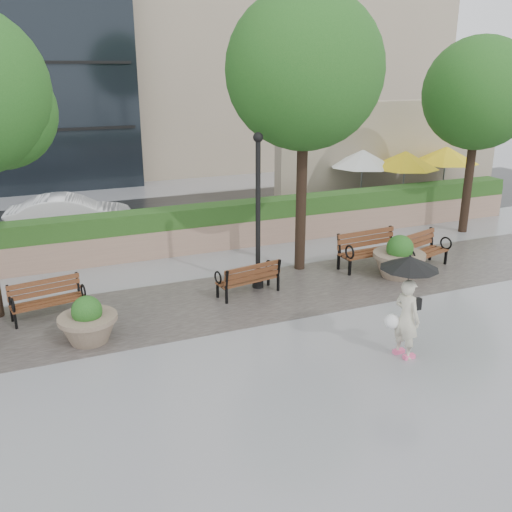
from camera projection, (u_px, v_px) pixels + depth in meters
name	position (u px, v px, depth m)	size (l,w,h in m)	color
ground	(283.00, 356.00, 10.99)	(100.00, 100.00, 0.00)	gray
cobble_strip	(229.00, 300.00, 13.60)	(28.00, 3.20, 0.01)	#383330
hedge_wall	(182.00, 230.00, 16.89)	(24.00, 0.80, 1.35)	#A07D67
cafe_wall	(392.00, 153.00, 22.55)	(10.00, 0.60, 4.00)	tan
cafe_hedge	(413.00, 204.00, 20.95)	(8.00, 0.50, 0.90)	#1E4416
asphalt_street	(153.00, 220.00, 20.59)	(40.00, 7.00, 0.00)	black
bench_1	(49.00, 307.00, 12.59)	(1.64, 0.88, 0.84)	brown
bench_2	(248.00, 285.00, 13.85)	(1.63, 0.88, 0.83)	brown
bench_3	(370.00, 257.00, 15.68)	(1.91, 0.87, 1.00)	brown
bench_4	(420.00, 259.00, 15.58)	(1.90, 1.21, 0.96)	brown
planter_left	(88.00, 324.00, 11.45)	(1.18, 1.18, 0.99)	#7F6B56
planter_right	(399.00, 261.00, 14.95)	(1.36, 1.36, 1.14)	#7F6B56
lamppost	(258.00, 223.00, 13.83)	(0.28, 0.28, 3.86)	black
tree_1	(308.00, 76.00, 14.19)	(3.95, 3.95, 7.18)	black
tree_2	(480.00, 97.00, 17.88)	(3.56, 3.48, 6.22)	black
patio_umb_white	(363.00, 159.00, 21.23)	(2.50, 2.50, 2.30)	black
patio_umb_yellow_a	(405.00, 160.00, 20.93)	(2.50, 2.50, 2.30)	black
patio_umb_yellow_b	(446.00, 155.00, 22.05)	(2.50, 2.50, 2.30)	black
car_right	(71.00, 215.00, 18.57)	(1.39, 3.99, 1.31)	white
pedestrian	(407.00, 297.00, 10.65)	(1.09, 1.09, 2.01)	beige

